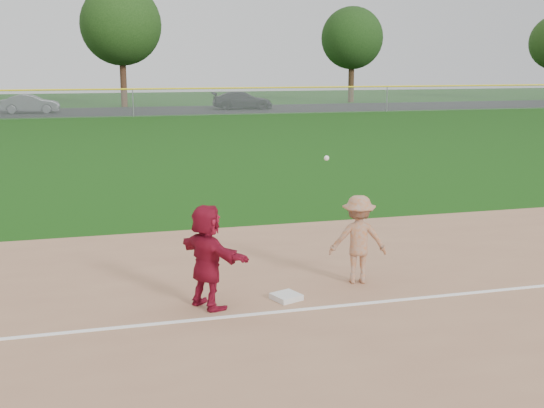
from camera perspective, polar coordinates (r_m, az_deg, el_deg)
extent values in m
plane|color=#14430C|center=(11.92, 1.91, -7.56)|extent=(160.00, 160.00, 0.00)
cube|color=white|center=(11.20, 3.12, -8.75)|extent=(60.00, 0.10, 0.01)
cube|color=black|center=(56.98, -11.92, 7.62)|extent=(120.00, 10.00, 0.01)
cube|color=silver|center=(11.60, 1.20, -7.76)|extent=(0.54, 0.54, 0.10)
imported|color=maroon|center=(11.06, -5.44, -4.39)|extent=(1.20, 1.65, 1.72)
imported|color=#4F5156|center=(56.71, -19.57, 7.91)|extent=(4.42, 1.72, 1.43)
imported|color=black|center=(57.97, -2.51, 8.66)|extent=(5.24, 2.55, 1.47)
imported|color=gray|center=(12.37, 7.23, -2.95)|extent=(1.15, 0.84, 1.61)
sphere|color=white|center=(11.79, 4.59, 3.85)|extent=(0.09, 0.09, 0.09)
plane|color=#999EA0|center=(50.94, -11.55, 8.28)|extent=(110.00, 0.00, 110.00)
cylinder|color=yellow|center=(50.89, -11.59, 9.40)|extent=(110.00, 0.12, 0.12)
cylinder|color=gray|center=(50.94, -11.55, 8.28)|extent=(0.08, 0.08, 2.00)
cylinder|color=gray|center=(55.93, 9.59, 8.65)|extent=(0.08, 0.08, 2.00)
cylinder|color=#3E2416|center=(62.36, -12.31, 9.83)|extent=(0.56, 0.56, 4.10)
sphere|color=#193710|center=(62.41, -12.52, 14.44)|extent=(7.00, 7.00, 7.00)
cylinder|color=#352313|center=(68.44, 6.63, 9.98)|extent=(0.56, 0.56, 3.64)
sphere|color=#15330F|center=(68.44, 6.72, 13.63)|extent=(6.00, 6.00, 6.00)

